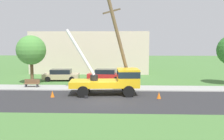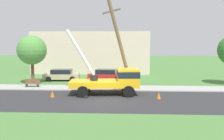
{
  "view_description": "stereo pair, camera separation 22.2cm",
  "coord_description": "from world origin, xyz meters",
  "px_view_note": "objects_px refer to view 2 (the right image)",
  "views": [
    {
      "loc": [
        1.39,
        -19.86,
        4.69
      ],
      "look_at": [
        0.49,
        3.18,
        2.16
      ],
      "focal_mm": 39.56,
      "sensor_mm": 36.0,
      "label": 1
    },
    {
      "loc": [
        1.62,
        -19.85,
        4.69
      ],
      "look_at": [
        0.49,
        3.18,
        2.16
      ],
      "focal_mm": 39.56,
      "sensor_mm": 36.0,
      "label": 2
    }
  ],
  "objects_px": {
    "utility_truck": "(114,79)",
    "parked_sedan_tan": "(62,75)",
    "leaning_utility_pole": "(120,45)",
    "traffic_cone_behind": "(52,94)",
    "roadside_tree_near": "(32,50)",
    "parked_sedan_red": "(106,75)",
    "traffic_cone_ahead": "(159,95)",
    "park_bench": "(32,83)"
  },
  "relations": [
    {
      "from": "utility_truck",
      "to": "leaning_utility_pole",
      "type": "xyz_separation_m",
      "value": [
        0.59,
        1.35,
        3.07
      ]
    },
    {
      "from": "traffic_cone_behind",
      "to": "parked_sedan_red",
      "type": "distance_m",
      "value": 10.5
    },
    {
      "from": "traffic_cone_behind",
      "to": "park_bench",
      "type": "bearing_deg",
      "value": 128.03
    },
    {
      "from": "leaning_utility_pole",
      "to": "roadside_tree_near",
      "type": "distance_m",
      "value": 10.89
    },
    {
      "from": "utility_truck",
      "to": "leaning_utility_pole",
      "type": "distance_m",
      "value": 3.4
    },
    {
      "from": "traffic_cone_behind",
      "to": "parked_sedan_red",
      "type": "height_order",
      "value": "parked_sedan_red"
    },
    {
      "from": "utility_truck",
      "to": "parked_sedan_red",
      "type": "height_order",
      "value": "utility_truck"
    },
    {
      "from": "traffic_cone_behind",
      "to": "parked_sedan_red",
      "type": "bearing_deg",
      "value": 67.67
    },
    {
      "from": "traffic_cone_ahead",
      "to": "leaning_utility_pole",
      "type": "bearing_deg",
      "value": 138.46
    },
    {
      "from": "leaning_utility_pole",
      "to": "traffic_cone_behind",
      "type": "height_order",
      "value": "leaning_utility_pole"
    },
    {
      "from": "leaning_utility_pole",
      "to": "roadside_tree_near",
      "type": "relative_size",
      "value": 1.57
    },
    {
      "from": "utility_truck",
      "to": "parked_sedan_tan",
      "type": "distance_m",
      "value": 10.6
    },
    {
      "from": "traffic_cone_ahead",
      "to": "park_bench",
      "type": "bearing_deg",
      "value": 160.07
    },
    {
      "from": "traffic_cone_behind",
      "to": "roadside_tree_near",
      "type": "height_order",
      "value": "roadside_tree_near"
    },
    {
      "from": "traffic_cone_behind",
      "to": "roadside_tree_near",
      "type": "bearing_deg",
      "value": 122.21
    },
    {
      "from": "roadside_tree_near",
      "to": "utility_truck",
      "type": "bearing_deg",
      "value": -29.32
    },
    {
      "from": "traffic_cone_ahead",
      "to": "parked_sedan_red",
      "type": "xyz_separation_m",
      "value": [
        -5.19,
        9.9,
        0.43
      ]
    },
    {
      "from": "park_bench",
      "to": "traffic_cone_ahead",
      "type": "bearing_deg",
      "value": -19.93
    },
    {
      "from": "utility_truck",
      "to": "roadside_tree_near",
      "type": "bearing_deg",
      "value": 150.68
    },
    {
      "from": "leaning_utility_pole",
      "to": "park_bench",
      "type": "xyz_separation_m",
      "value": [
        -9.3,
        1.65,
        -4.01
      ]
    },
    {
      "from": "leaning_utility_pole",
      "to": "park_bench",
      "type": "height_order",
      "value": "leaning_utility_pole"
    },
    {
      "from": "parked_sedan_tan",
      "to": "parked_sedan_red",
      "type": "height_order",
      "value": "same"
    },
    {
      "from": "utility_truck",
      "to": "leaning_utility_pole",
      "type": "height_order",
      "value": "leaning_utility_pole"
    },
    {
      "from": "parked_sedan_tan",
      "to": "parked_sedan_red",
      "type": "distance_m",
      "value": 5.55
    },
    {
      "from": "parked_sedan_tan",
      "to": "roadside_tree_near",
      "type": "bearing_deg",
      "value": -134.56
    },
    {
      "from": "traffic_cone_ahead",
      "to": "park_bench",
      "type": "height_order",
      "value": "park_bench"
    },
    {
      "from": "leaning_utility_pole",
      "to": "traffic_cone_behind",
      "type": "distance_m",
      "value": 7.72
    },
    {
      "from": "traffic_cone_behind",
      "to": "parked_sedan_tan",
      "type": "bearing_deg",
      "value": 99.4
    },
    {
      "from": "park_bench",
      "to": "traffic_cone_behind",
      "type": "bearing_deg",
      "value": -51.97
    },
    {
      "from": "traffic_cone_ahead",
      "to": "utility_truck",
      "type": "bearing_deg",
      "value": 158.04
    },
    {
      "from": "traffic_cone_ahead",
      "to": "parked_sedan_tan",
      "type": "distance_m",
      "value": 14.42
    },
    {
      "from": "traffic_cone_ahead",
      "to": "parked_sedan_tan",
      "type": "xyz_separation_m",
      "value": [
        -10.73,
        9.62,
        0.43
      ]
    },
    {
      "from": "leaning_utility_pole",
      "to": "park_bench",
      "type": "bearing_deg",
      "value": 169.96
    },
    {
      "from": "parked_sedan_red",
      "to": "parked_sedan_tan",
      "type": "bearing_deg",
      "value": -177.14
    },
    {
      "from": "roadside_tree_near",
      "to": "traffic_cone_ahead",
      "type": "bearing_deg",
      "value": -27.28
    },
    {
      "from": "traffic_cone_behind",
      "to": "park_bench",
      "type": "height_order",
      "value": "park_bench"
    },
    {
      "from": "utility_truck",
      "to": "traffic_cone_behind",
      "type": "distance_m",
      "value": 5.58
    },
    {
      "from": "leaning_utility_pole",
      "to": "parked_sedan_red",
      "type": "bearing_deg",
      "value": 105.19
    },
    {
      "from": "traffic_cone_behind",
      "to": "traffic_cone_ahead",
      "type": "bearing_deg",
      "value": -1.23
    },
    {
      "from": "park_bench",
      "to": "parked_sedan_tan",
      "type": "bearing_deg",
      "value": 69.85
    },
    {
      "from": "utility_truck",
      "to": "traffic_cone_behind",
      "type": "height_order",
      "value": "utility_truck"
    },
    {
      "from": "leaning_utility_pole",
      "to": "roadside_tree_near",
      "type": "xyz_separation_m",
      "value": [
        -10.11,
        3.99,
        -0.61
      ]
    }
  ]
}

